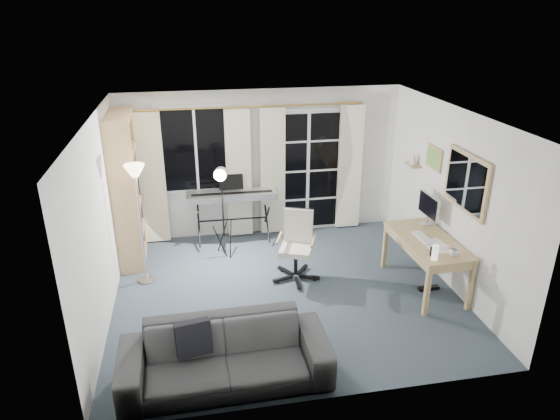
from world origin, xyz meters
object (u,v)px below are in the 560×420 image
object	(u,v)px
keyboard_piano	(232,196)
monitor	(429,207)
torchiere_lamp	(137,189)
desk	(427,245)
mug	(454,252)
sofa	(224,347)
studio_light	(221,185)
bookshelf	(124,194)
office_chair	(297,239)

from	to	relation	value
keyboard_piano	monitor	size ratio (longest dim) A/B	2.75
torchiere_lamp	desk	distance (m)	3.90
mug	sofa	xyz separation A→B (m)	(-2.92, -0.85, -0.37)
studio_light	sofa	bearing A→B (deg)	-80.26
keyboard_piano	sofa	xyz separation A→B (m)	(-0.40, -3.25, -0.37)
keyboard_piano	monitor	distance (m)	3.00
bookshelf	monitor	distance (m)	4.35
desk	mug	xyz separation A→B (m)	(0.10, -0.50, 0.15)
office_chair	sofa	size ratio (longest dim) A/B	0.46
mug	monitor	bearing A→B (deg)	84.19
torchiere_lamp	mug	distance (m)	4.11
office_chair	monitor	size ratio (longest dim) A/B	1.88
bookshelf	desk	distance (m)	4.33
office_chair	sofa	world-z (taller)	office_chair
desk	office_chair	bearing A→B (deg)	156.91
office_chair	mug	size ratio (longest dim) A/B	8.25
bookshelf	studio_light	xyz separation A→B (m)	(1.40, -0.19, 0.12)
keyboard_piano	office_chair	bearing A→B (deg)	-57.10
monitor	mug	distance (m)	0.98
bookshelf	torchiere_lamp	world-z (taller)	bookshelf
bookshelf	monitor	bearing A→B (deg)	-17.21
studio_light	desk	distance (m)	3.00
office_chair	desk	world-z (taller)	office_chair
torchiere_lamp	keyboard_piano	bearing A→B (deg)	38.34
torchiere_lamp	mug	bearing A→B (deg)	-19.38
torchiere_lamp	office_chair	distance (m)	2.26
torchiere_lamp	monitor	distance (m)	3.97
desk	monitor	xyz separation A→B (m)	(0.20, 0.45, 0.36)
torchiere_lamp	office_chair	world-z (taller)	torchiere_lamp
monitor	studio_light	bearing A→B (deg)	159.69
studio_light	monitor	size ratio (longest dim) A/B	2.82
desk	bookshelf	bearing A→B (deg)	156.61
torchiere_lamp	office_chair	size ratio (longest dim) A/B	1.74
office_chair	mug	distance (m)	2.08
bookshelf	torchiere_lamp	bearing A→B (deg)	-71.76
bookshelf	office_chair	bearing A→B (deg)	-23.90
studio_light	sofa	xyz separation A→B (m)	(-0.21, -2.73, -0.76)
monitor	bookshelf	bearing A→B (deg)	163.08
office_chair	sofa	distance (m)	2.31
bookshelf	mug	bearing A→B (deg)	-29.04
mug	office_chair	bearing A→B (deg)	146.90
office_chair	mug	world-z (taller)	office_chair
monitor	mug	world-z (taller)	monitor
bookshelf	desk	bearing A→B (deg)	-23.69
keyboard_piano	sofa	distance (m)	3.29
torchiere_lamp	mug	size ratio (longest dim) A/B	14.40
studio_light	mug	xyz separation A→B (m)	(2.71, -1.88, -0.39)
bookshelf	studio_light	distance (m)	1.42
office_chair	monitor	world-z (taller)	monitor
office_chair	keyboard_piano	bearing A→B (deg)	143.03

